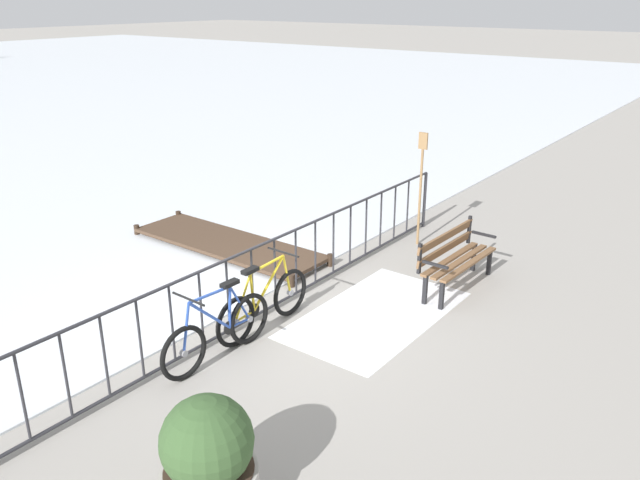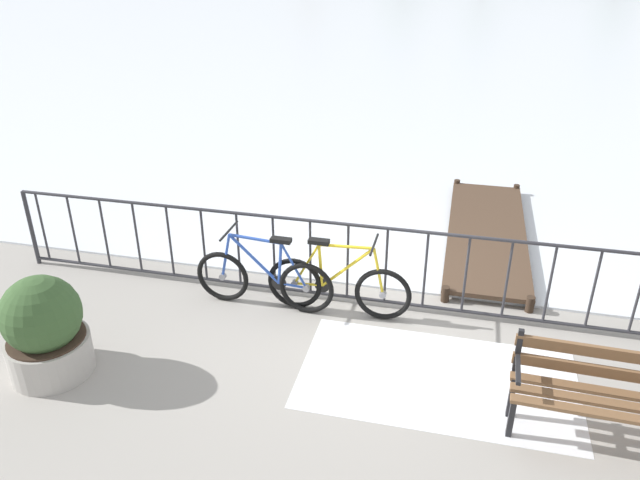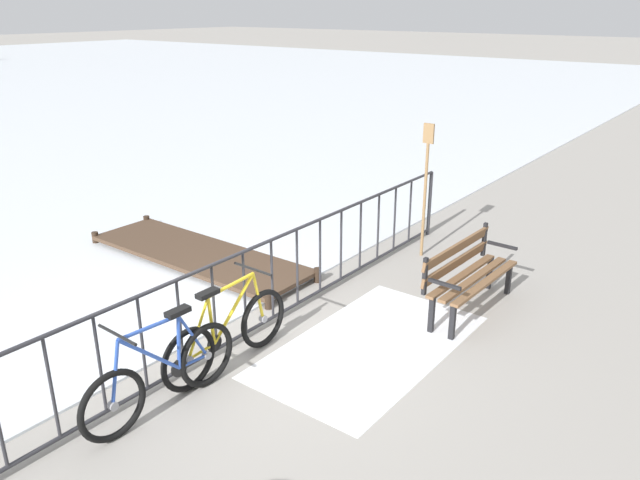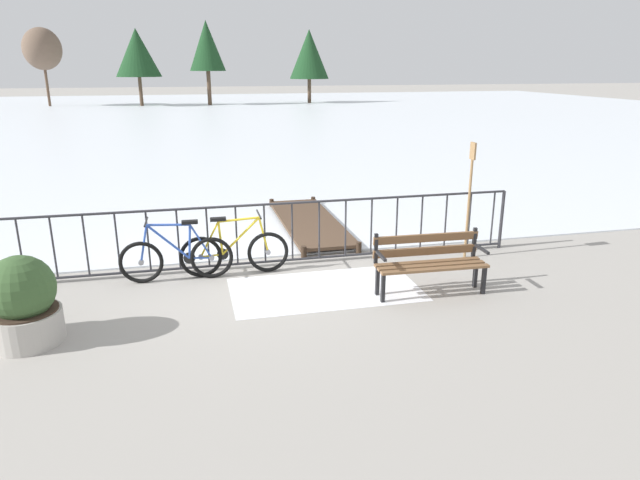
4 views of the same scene
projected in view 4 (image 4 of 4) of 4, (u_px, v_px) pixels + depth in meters
ground_plane at (252, 267)px, 9.25m from camera, size 160.00×160.00×0.00m
frozen_pond at (198, 117)px, 35.61m from camera, size 80.00×56.00×0.03m
snow_patch at (325, 289)px, 8.35m from camera, size 2.77×1.53×0.01m
railing_fence at (251, 235)px, 9.08m from camera, size 9.06×0.06×1.07m
bicycle_near_railing at (235, 252)px, 8.84m from camera, size 1.71×0.52×0.97m
bicycle_second at (177, 258)px, 8.59m from camera, size 1.71×0.52×0.97m
park_bench at (429, 259)px, 8.11m from camera, size 1.61×0.53×0.89m
planter_with_shrub at (23, 303)px, 6.62m from camera, size 0.83×0.83×1.08m
oar_upright at (470, 193)px, 9.39m from camera, size 0.04×0.16×1.98m
wooden_dock at (309, 222)px, 11.50m from camera, size 1.10×3.74×0.20m
tree_far_west at (309, 54)px, 47.21m from camera, size 3.30×3.30×5.99m
tree_west_mid at (207, 46)px, 44.52m from camera, size 2.84×2.84×6.51m
tree_centre at (42, 49)px, 43.26m from camera, size 2.87×2.87×5.91m
tree_east_mid at (137, 53)px, 43.67m from camera, size 3.48×3.48×5.86m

